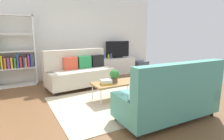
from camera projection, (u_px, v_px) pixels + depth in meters
name	position (u px, v px, depth m)	size (l,w,h in m)	color
ground_plane	(114.00, 100.00, 4.44)	(7.68, 7.68, 0.00)	brown
wall_far	(75.00, 37.00, 6.56)	(6.40, 0.12, 2.90)	white
area_rug	(118.00, 102.00, 4.30)	(2.90, 2.20, 0.01)	beige
couch_beige	(80.00, 72.00, 5.43)	(1.98, 1.03, 1.10)	beige
couch_green	(169.00, 97.00, 3.32)	(1.92, 0.89, 1.10)	teal
coffee_table	(115.00, 83.00, 4.42)	(1.10, 0.56, 0.42)	#9E7042
tv_console	(117.00, 66.00, 7.23)	(1.40, 0.44, 0.64)	silver
tv	(118.00, 50.00, 7.09)	(1.00, 0.20, 0.64)	black
bookshelf	(15.00, 54.00, 5.44)	(1.10, 0.36, 2.10)	white
storage_trunk	(141.00, 66.00, 7.69)	(0.52, 0.40, 0.44)	#4C5666
potted_plant	(114.00, 75.00, 4.39)	(0.23, 0.23, 0.31)	brown
table_book_0	(106.00, 83.00, 4.24)	(0.24, 0.18, 0.04)	gold
table_book_1	(106.00, 82.00, 4.24)	(0.24, 0.18, 0.04)	silver
table_book_2	(106.00, 80.00, 4.23)	(0.24, 0.18, 0.03)	silver
vase_0	(103.00, 56.00, 6.91)	(0.11, 0.11, 0.19)	#4C72B2
bottle_0	(108.00, 56.00, 6.92)	(0.06, 0.06, 0.17)	gold
bottle_1	(111.00, 56.00, 6.97)	(0.06, 0.06, 0.19)	#3359B2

